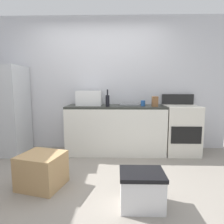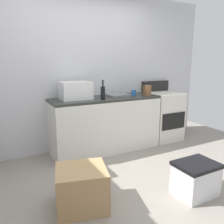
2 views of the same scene
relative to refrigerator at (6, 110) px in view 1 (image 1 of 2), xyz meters
The scene contains 12 objects.
ground_plane 2.25m from the refrigerator, 33.31° to the right, with size 6.00×6.00×0.00m, color gray.
wall_back 1.86m from the refrigerator, 12.88° to the left, with size 5.00×0.10×2.60m, color silver.
kitchen_counter 2.08m from the refrigerator, ahead, with size 1.80×0.60×0.90m.
refrigerator is the anchor object (origin of this frame).
stove_oven 3.29m from the refrigerator, ahead, with size 0.60×0.61×1.10m.
microwave 1.58m from the refrigerator, ahead, with size 0.46×0.34×0.27m, color white.
sink_basin 2.31m from the refrigerator, ahead, with size 0.36×0.32×0.03m, color slate.
wine_bottle 1.93m from the refrigerator, ahead, with size 0.07×0.07×0.30m.
coffee_mug 2.55m from the refrigerator, ahead, with size 0.08×0.08×0.10m, color #2659A5.
knife_block 2.75m from the refrigerator, ahead, with size 0.10×0.10×0.18m, color brown.
cardboard_box_large 1.79m from the refrigerator, 47.54° to the right, with size 0.50×0.46×0.42m, color tan.
storage_bin 2.91m from the refrigerator, 34.88° to the right, with size 0.46×0.36×0.38m.
Camera 1 is at (0.32, -2.37, 1.26)m, focal length 31.00 mm.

